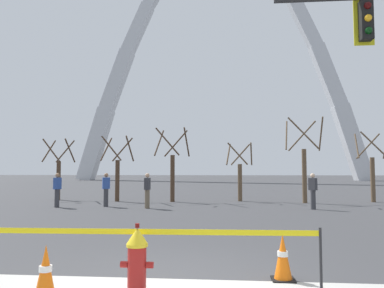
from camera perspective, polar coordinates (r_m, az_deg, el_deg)
ground_plane at (r=6.34m, az=-3.18°, el=-19.84°), size 240.00×240.00×0.00m
fire_hydrant at (r=5.56m, az=-8.28°, el=-17.10°), size 0.46×0.48×0.99m
caution_tape_barrier at (r=5.74m, az=-9.39°, el=-14.90°), size 5.48×0.21×0.92m
traffic_cone_by_hydrant at (r=5.71m, az=-21.23°, el=-17.66°), size 0.36×0.36×0.73m
traffic_cone_mid_sidewalk at (r=6.39m, az=13.54°, el=-16.29°), size 0.36×0.36×0.73m
monument_arch at (r=66.23m, az=4.21°, el=11.38°), size 49.30×2.53×43.88m
tree_far_left at (r=23.48m, az=-19.49°, el=-4.12°), size 1.64×1.65×3.54m
tree_left_mid at (r=21.48m, az=-11.19°, el=-4.23°), size 1.67×1.68×3.60m
tree_center_left at (r=20.85m, az=-2.97°, el=-3.80°), size 1.86×1.87×4.02m
tree_center_right at (r=21.41m, az=7.23°, el=-4.69°), size 1.52×1.53×3.25m
tree_right_mid at (r=20.93m, az=16.55°, el=-3.08°), size 2.06×2.07×4.48m
tree_far_right at (r=22.85m, az=25.56°, el=-3.67°), size 1.76×1.77×3.81m
pedestrian_walking_left at (r=17.66m, az=17.78°, el=-6.74°), size 0.38×0.38×1.59m
pedestrian_standing_center at (r=18.56m, az=-12.84°, el=-6.68°), size 0.39×0.33×1.59m
pedestrian_walking_right at (r=17.40m, az=-6.76°, el=-6.94°), size 0.24×0.36×1.59m
pedestrian_near_trees at (r=18.85m, az=-19.67°, el=-6.51°), size 0.30×0.39×1.59m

